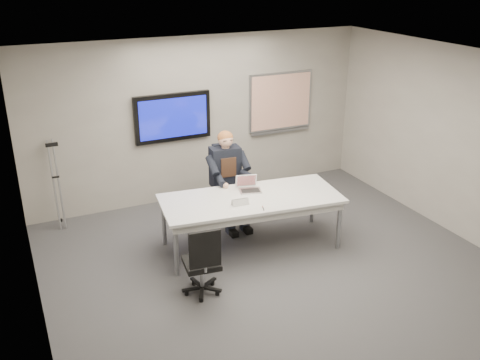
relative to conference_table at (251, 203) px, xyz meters
name	(u,v)px	position (x,y,z in m)	size (l,w,h in m)	color
floor	(283,276)	(0.04, -0.92, -0.70)	(6.00, 6.00, 0.02)	#3C3C3F
ceiling	(290,66)	(0.04, -0.92, 2.10)	(6.00, 6.00, 0.02)	white
wall_back	(200,119)	(0.04, 2.08, 0.70)	(6.00, 0.02, 2.80)	gray
wall_front	(479,314)	(0.04, -3.92, 0.70)	(6.00, 0.02, 2.80)	gray
wall_left	(30,226)	(-2.96, -0.92, 0.70)	(0.02, 6.00, 2.80)	gray
wall_right	(466,146)	(3.04, -0.92, 0.70)	(0.02, 6.00, 2.80)	gray
conference_table	(251,203)	(0.00, 0.00, 0.00)	(2.67, 1.37, 0.79)	silver
tv_display	(173,117)	(-0.46, 2.03, 0.80)	(1.30, 0.09, 0.80)	black
whiteboard	(281,102)	(1.59, 2.05, 0.83)	(1.25, 0.08, 1.10)	#92949A
office_chair_far	(224,200)	(0.03, 1.04, -0.39)	(0.58, 0.58, 1.00)	black
office_chair_near	(203,273)	(-1.08, -0.85, -0.39)	(0.51, 0.51, 0.97)	black
seated_person	(230,189)	(0.02, 0.78, -0.09)	(0.48, 0.83, 1.50)	#1C212F
crutch	(56,183)	(-2.44, 1.86, 0.03)	(0.20, 0.37, 1.46)	#9EA0A5
laptop	(248,186)	(0.08, 0.25, 0.15)	(0.36, 0.36, 0.22)	silver
name_tent	(240,202)	(-0.25, -0.17, 0.14)	(0.23, 0.07, 0.09)	silver
pen	(263,208)	(-0.01, -0.41, 0.10)	(0.01, 0.01, 0.14)	black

